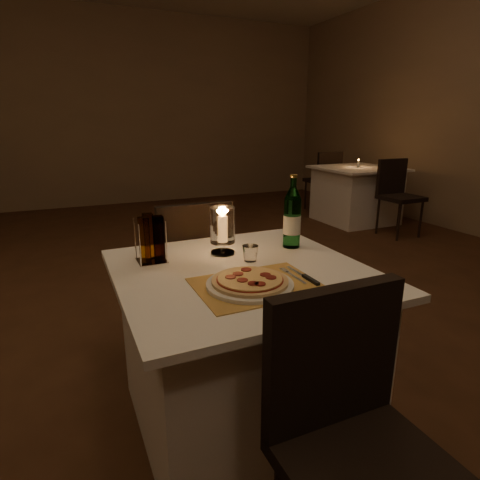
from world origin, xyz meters
name	(u,v)px	position (x,y,z in m)	size (l,w,h in m)	color
floor	(181,370)	(0.00, 0.00, -0.01)	(8.00, 10.00, 0.02)	#452716
wall_back	(87,110)	(0.00, 5.01, 1.50)	(8.00, 0.02, 3.00)	#836A4C
main_table	(242,348)	(0.15, -0.50, 0.37)	(1.00, 1.00, 0.74)	white
chair_near	(352,422)	(0.15, -1.22, 0.55)	(0.42, 0.42, 0.90)	black
chair_far	(191,261)	(0.15, 0.21, 0.55)	(0.42, 0.42, 0.90)	black
placemat	(257,285)	(0.13, -0.68, 0.74)	(0.45, 0.34, 0.00)	#C29143
plate	(250,284)	(0.10, -0.68, 0.75)	(0.32, 0.32, 0.01)	white
pizza	(250,280)	(0.10, -0.68, 0.77)	(0.28, 0.28, 0.02)	#D8B77F
fork	(291,275)	(0.29, -0.65, 0.75)	(0.02, 0.18, 0.00)	silver
knife	(307,278)	(0.33, -0.71, 0.75)	(0.02, 0.22, 0.01)	black
tumbler	(250,253)	(0.22, -0.42, 0.77)	(0.07, 0.07, 0.07)	white
water_bottle	(292,219)	(0.49, -0.32, 0.88)	(0.08, 0.08, 0.35)	#5BA966
hurricane_candle	(222,227)	(0.15, -0.28, 0.87)	(0.11, 0.11, 0.22)	white
cruet_caddy	(151,241)	(-0.17, -0.27, 0.84)	(0.12, 0.12, 0.21)	white
neighbor_table_right	(356,194)	(3.16, 2.38, 0.37)	(1.00, 1.00, 0.74)	white
neighbor_chair_ra	(396,189)	(3.16, 1.67, 0.55)	(0.42, 0.42, 0.90)	black
neighbor_chair_rb	(325,175)	(3.16, 3.10, 0.55)	(0.42, 0.42, 0.90)	black
neighbor_candle_right	(358,164)	(3.16, 2.38, 0.79)	(0.03, 0.03, 0.11)	white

